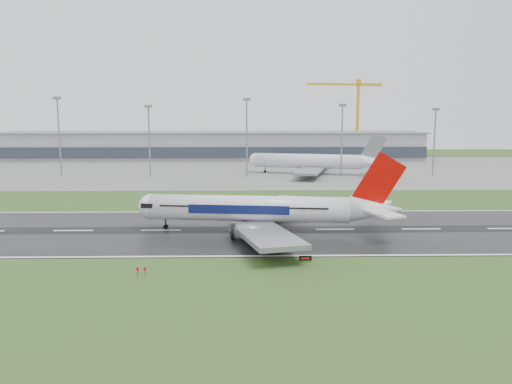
{
  "coord_description": "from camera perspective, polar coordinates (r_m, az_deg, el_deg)",
  "views": [
    {
      "loc": [
        19.36,
        -114.43,
        26.64
      ],
      "look_at": [
        22.01,
        12.0,
        7.0
      ],
      "focal_mm": 35.83,
      "sensor_mm": 36.0,
      "label": 1
    }
  ],
  "objects": [
    {
      "name": "floodmast_3",
      "position": [
        214.71,
        -1.03,
        5.93
      ],
      "size": [
        0.64,
        0.64,
        31.55
      ],
      "primitive_type": "cylinder",
      "color": "gray",
      "rests_on": "ground"
    },
    {
      "name": "terminal",
      "position": [
        300.67,
        -4.91,
        5.15
      ],
      "size": [
        240.0,
        36.0,
        15.0
      ],
      "primitive_type": "cube",
      "color": "#90929B",
      "rests_on": "ground"
    },
    {
      "name": "parked_airliner",
      "position": [
        225.3,
        6.41,
        4.29
      ],
      "size": [
        73.73,
        70.76,
        17.89
      ],
      "primitive_type": null,
      "rotation": [
        0.0,
        0.0,
        -0.26
      ],
      "color": "silver",
      "rests_on": "apron"
    },
    {
      "name": "ground",
      "position": [
        119.08,
        -10.56,
        -4.25
      ],
      "size": [
        520.0,
        520.0,
        0.0
      ],
      "primitive_type": "plane",
      "color": "#2B4A1B",
      "rests_on": "ground"
    },
    {
      "name": "main_airliner",
      "position": [
        114.36,
        1.24,
        -0.13
      ],
      "size": [
        65.85,
        63.4,
        17.49
      ],
      "primitive_type": null,
      "rotation": [
        0.0,
        0.0,
        -0.13
      ],
      "color": "white",
      "rests_on": "runway"
    },
    {
      "name": "floodmast_4",
      "position": [
        218.57,
        9.54,
        5.55
      ],
      "size": [
        0.64,
        0.64,
        29.19
      ],
      "primitive_type": "cylinder",
      "color": "gray",
      "rests_on": "ground"
    },
    {
      "name": "floodmast_1",
      "position": [
        228.18,
        -21.1,
        5.58
      ],
      "size": [
        0.64,
        0.64,
        32.07
      ],
      "primitive_type": "cylinder",
      "color": "gray",
      "rests_on": "ground"
    },
    {
      "name": "floodmast_5",
      "position": [
        229.18,
        19.27,
        5.11
      ],
      "size": [
        0.64,
        0.64,
        27.5
      ],
      "primitive_type": "cylinder",
      "color": "gray",
      "rests_on": "ground"
    },
    {
      "name": "apron",
      "position": [
        241.68,
        -5.8,
        2.46
      ],
      "size": [
        400.0,
        130.0,
        0.08
      ],
      "primitive_type": "cube",
      "color": "slate",
      "rests_on": "ground"
    },
    {
      "name": "runway_sign",
      "position": [
        93.66,
        5.52,
        -7.41
      ],
      "size": [
        2.28,
        0.9,
        1.04
      ],
      "primitive_type": null,
      "rotation": [
        0.0,
        0.0,
        0.29
      ],
      "color": "black",
      "rests_on": "ground"
    },
    {
      "name": "floodmast_2",
      "position": [
        218.48,
        -11.81,
        5.42
      ],
      "size": [
        0.64,
        0.64,
        28.71
      ],
      "primitive_type": "cylinder",
      "color": "gray",
      "rests_on": "ground"
    },
    {
      "name": "runway",
      "position": [
        119.07,
        -10.56,
        -4.23
      ],
      "size": [
        400.0,
        45.0,
        0.1
      ],
      "primitive_type": "cube",
      "color": "black",
      "rests_on": "ground"
    },
    {
      "name": "tower_crane",
      "position": [
        321.91,
        11.27,
        8.07
      ],
      "size": [
        47.02,
        11.67,
        46.6
      ],
      "primitive_type": null,
      "rotation": [
        0.0,
        0.0,
        0.19
      ],
      "color": "gold",
      "rests_on": "ground"
    }
  ]
}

